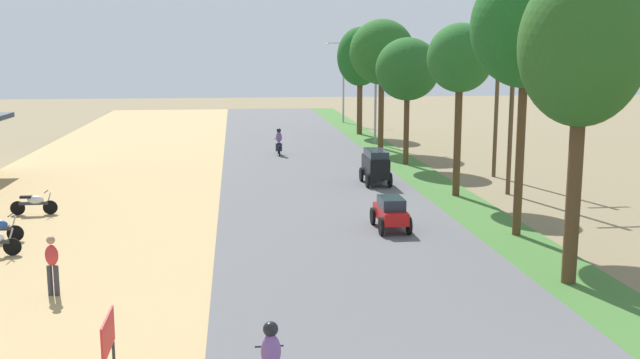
{
  "coord_description": "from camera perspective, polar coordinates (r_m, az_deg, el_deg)",
  "views": [
    {
      "loc": [
        -3.78,
        -10.45,
        6.51
      ],
      "look_at": [
        -0.79,
        15.39,
        1.9
      ],
      "focal_mm": 41.52,
      "sensor_mm": 36.0,
      "label": 1
    }
  ],
  "objects": [
    {
      "name": "median_tree_nearest",
      "position": [
        21.04,
        19.58,
        9.52
      ],
      "size": [
        3.38,
        3.38,
        8.69
      ],
      "color": "#4C351E",
      "rests_on": "median_strip"
    },
    {
      "name": "motorbike_ahead_second",
      "position": [
        45.34,
        -3.19,
        2.87
      ],
      "size": [
        0.54,
        1.8,
        1.66
      ],
      "color": "black",
      "rests_on": "road_strip"
    },
    {
      "name": "car_sedan_red",
      "position": [
        26.7,
        5.47,
        -2.47
      ],
      "size": [
        1.1,
        2.26,
        1.19
      ],
      "color": "red",
      "rests_on": "road_strip"
    },
    {
      "name": "median_tree_second",
      "position": [
        26.21,
        15.59,
        11.23
      ],
      "size": [
        3.71,
        3.71,
        9.26
      ],
      "color": "#4C351E",
      "rests_on": "median_strip"
    },
    {
      "name": "median_tree_fifth",
      "position": [
        48.28,
        4.79,
        9.74
      ],
      "size": [
        4.15,
        4.15,
        8.34
      ],
      "color": "#4C351E",
      "rests_on": "median_strip"
    },
    {
      "name": "median_tree_third",
      "position": [
        32.89,
        10.75,
        9.09
      ],
      "size": [
        2.87,
        2.87,
        7.56
      ],
      "color": "#4C351E",
      "rests_on": "median_strip"
    },
    {
      "name": "car_van_black",
      "position": [
        35.53,
        4.31,
        1.14
      ],
      "size": [
        1.19,
        2.41,
        1.67
      ],
      "color": "black",
      "rests_on": "road_strip"
    },
    {
      "name": "utility_pole_far",
      "position": [
        34.08,
        14.56,
        5.87
      ],
      "size": [
        1.8,
        0.2,
        8.06
      ],
      "color": "brown",
      "rests_on": "ground"
    },
    {
      "name": "streetlamp_mid",
      "position": [
        65.6,
        1.83,
        8.02
      ],
      "size": [
        3.16,
        0.2,
        7.09
      ],
      "color": "gray",
      "rests_on": "median_strip"
    },
    {
      "name": "pedestrian_on_shoulder",
      "position": [
        20.81,
        -19.95,
        -6.03
      ],
      "size": [
        0.41,
        0.32,
        1.62
      ],
      "color": "#33333D",
      "rests_on": "dirt_shoulder"
    },
    {
      "name": "utility_pole_near",
      "position": [
        38.66,
        13.52,
        7.43
      ],
      "size": [
        1.8,
        0.2,
        9.47
      ],
      "color": "brown",
      "rests_on": "ground"
    },
    {
      "name": "median_tree_fourth",
      "position": [
        41.65,
        6.76,
        8.41
      ],
      "size": [
        3.55,
        3.55,
        7.07
      ],
      "color": "#4C351E",
      "rests_on": "median_strip"
    },
    {
      "name": "parked_motorbike_fifth",
      "position": [
        31.14,
        -21.15,
        -1.66
      ],
      "size": [
        1.8,
        0.54,
        0.94
      ],
      "color": "black",
      "rests_on": "dirt_shoulder"
    },
    {
      "name": "median_tree_sixth",
      "position": [
        56.47,
        3.11,
        9.4
      ],
      "size": [
        3.49,
        3.49,
        8.08
      ],
      "color": "#4C351E",
      "rests_on": "median_strip"
    },
    {
      "name": "streetlamp_near",
      "position": [
        50.8,
        4.32,
        7.63
      ],
      "size": [
        3.16,
        0.2,
        7.48
      ],
      "color": "gray",
      "rests_on": "median_strip"
    },
    {
      "name": "street_signboard",
      "position": [
        14.8,
        -16.02,
        -11.77
      ],
      "size": [
        0.06,
        1.3,
        1.5
      ],
      "color": "#262628",
      "rests_on": "dirt_shoulder"
    }
  ]
}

